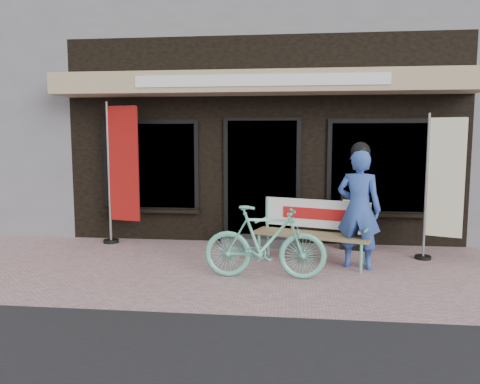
# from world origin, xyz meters

# --- Properties ---
(ground) EXTENTS (70.00, 70.00, 0.00)m
(ground) POSITION_xyz_m (0.00, 0.00, 0.00)
(ground) COLOR #BD9092
(ground) RESTS_ON ground
(storefront) EXTENTS (7.00, 6.77, 6.00)m
(storefront) POSITION_xyz_m (0.00, 4.96, 2.99)
(storefront) COLOR black
(storefront) RESTS_ON ground
(bench) EXTENTS (1.76, 0.95, 0.93)m
(bench) POSITION_xyz_m (0.86, 0.76, 0.55)
(bench) COLOR #60BDA3
(bench) RESTS_ON ground
(person) EXTENTS (0.72, 0.58, 1.80)m
(person) POSITION_xyz_m (1.48, 0.52, 0.89)
(person) COLOR #3150A9
(person) RESTS_ON ground
(bicycle) EXTENTS (1.62, 0.46, 0.97)m
(bicycle) POSITION_xyz_m (0.19, -0.14, 0.49)
(bicycle) COLOR #60BDA3
(bicycle) RESTS_ON ground
(nobori_red) EXTENTS (0.74, 0.32, 2.47)m
(nobori_red) POSITION_xyz_m (-2.41, 1.59, 1.28)
(nobori_red) COLOR gray
(nobori_red) RESTS_ON ground
(nobori_cream) EXTENTS (0.65, 0.36, 2.22)m
(nobori_cream) POSITION_xyz_m (2.76, 1.03, 1.15)
(nobori_cream) COLOR gray
(nobori_cream) RESTS_ON ground
(menu_stand) EXTENTS (0.47, 0.20, 0.92)m
(menu_stand) POSITION_xyz_m (1.56, 1.56, 0.47)
(menu_stand) COLOR black
(menu_stand) RESTS_ON ground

